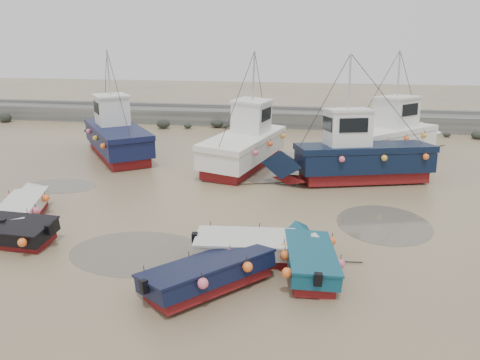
% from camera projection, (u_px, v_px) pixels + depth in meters
% --- Properties ---
extents(ground, '(120.00, 120.00, 0.00)m').
position_uv_depth(ground, '(228.00, 233.00, 17.38)').
color(ground, tan).
rests_on(ground, ground).
extents(seawall, '(60.00, 4.92, 1.50)m').
position_uv_depth(seawall, '(283.00, 119.00, 37.88)').
color(seawall, slate).
rests_on(seawall, ground).
extents(puddle_a, '(4.79, 4.79, 0.01)m').
position_uv_depth(puddle_a, '(139.00, 252.00, 15.82)').
color(puddle_a, '#5A5347').
rests_on(puddle_a, ground).
extents(puddle_b, '(3.63, 3.63, 0.01)m').
position_uv_depth(puddle_b, '(384.00, 224.00, 18.23)').
color(puddle_b, '#5A5347').
rests_on(puddle_b, ground).
extents(puddle_c, '(3.60, 3.60, 0.01)m').
position_uv_depth(puddle_c, '(61.00, 186.00, 22.87)').
color(puddle_c, '#5A5347').
rests_on(puddle_c, ground).
extents(puddle_d, '(6.58, 6.58, 0.01)m').
position_uv_depth(puddle_d, '(279.00, 166.00, 26.29)').
color(puddle_d, '#5A5347').
rests_on(puddle_d, ground).
extents(dinghy_0, '(2.78, 5.95, 1.43)m').
position_uv_depth(dinghy_0, '(24.00, 206.00, 18.58)').
color(dinghy_0, maroon).
rests_on(dinghy_0, ground).
extents(dinghy_1, '(4.75, 5.10, 1.43)m').
position_uv_depth(dinghy_1, '(219.00, 268.00, 13.60)').
color(dinghy_1, maroon).
rests_on(dinghy_1, ground).
extents(dinghy_2, '(2.02, 5.31, 1.43)m').
position_uv_depth(dinghy_2, '(308.00, 253.00, 14.52)').
color(dinghy_2, maroon).
rests_on(dinghy_2, ground).
extents(dinghy_5, '(5.51, 2.07, 1.43)m').
position_uv_depth(dinghy_5, '(257.00, 244.00, 15.13)').
color(dinghy_5, maroon).
rests_on(dinghy_5, ground).
extents(cabin_boat_0, '(7.29, 9.12, 6.22)m').
position_uv_depth(cabin_boat_0, '(115.00, 134.00, 28.54)').
color(cabin_boat_0, maroon).
rests_on(cabin_boat_0, ground).
extents(cabin_boat_1, '(4.32, 10.39, 6.22)m').
position_uv_depth(cabin_boat_1, '(247.00, 142.00, 26.29)').
color(cabin_boat_1, maroon).
rests_on(cabin_boat_1, ground).
extents(cabin_boat_2, '(9.67, 4.54, 6.22)m').
position_uv_depth(cabin_boat_2, '(352.00, 155.00, 23.18)').
color(cabin_boat_2, maroon).
rests_on(cabin_boat_2, ground).
extents(cabin_boat_3, '(7.59, 7.64, 6.22)m').
position_uv_depth(cabin_boat_3, '(393.00, 135.00, 27.82)').
color(cabin_boat_3, maroon).
rests_on(cabin_boat_3, ground).
extents(person, '(0.75, 0.58, 1.82)m').
position_uv_depth(person, '(131.00, 169.00, 25.78)').
color(person, '#191D34').
rests_on(person, ground).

